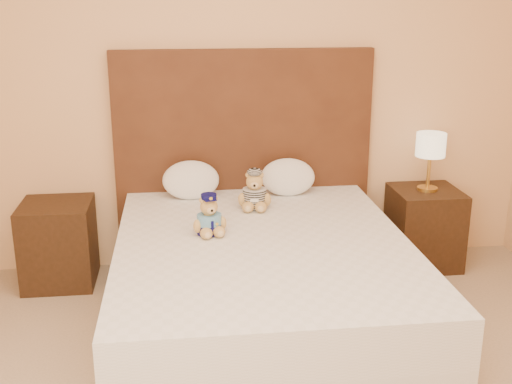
% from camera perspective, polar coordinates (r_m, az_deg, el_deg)
% --- Properties ---
extents(room_walls, '(4.04, 4.52, 2.72)m').
position_cam_1_polar(room_walls, '(2.55, 3.01, 16.35)').
color(room_walls, '#ECB680').
rests_on(room_walls, ground).
extents(bed, '(1.60, 2.00, 0.55)m').
position_cam_1_polar(bed, '(3.64, 0.61, -8.35)').
color(bed, white).
rests_on(bed, ground).
extents(headboard, '(1.75, 0.08, 1.50)m').
position_cam_1_polar(headboard, '(4.42, -1.09, 2.88)').
color(headboard, '#4E2A17').
rests_on(headboard, ground).
extents(nightstand_left, '(0.45, 0.45, 0.55)m').
position_cam_1_polar(nightstand_left, '(4.42, -17.14, -4.38)').
color(nightstand_left, '#351E10').
rests_on(nightstand_left, ground).
extents(nightstand_right, '(0.45, 0.45, 0.55)m').
position_cam_1_polar(nightstand_right, '(4.66, 14.71, -3.05)').
color(nightstand_right, '#351E10').
rests_on(nightstand_right, ground).
extents(lamp, '(0.20, 0.20, 0.40)m').
position_cam_1_polar(lamp, '(4.50, 15.26, 3.82)').
color(lamp, gold).
rests_on(lamp, nightstand_right).
extents(teddy_police, '(0.24, 0.23, 0.23)m').
position_cam_1_polar(teddy_police, '(3.59, -4.19, -2.00)').
color(teddy_police, '#AF8044').
rests_on(teddy_police, bed).
extents(teddy_prisoner, '(0.24, 0.24, 0.24)m').
position_cam_1_polar(teddy_prisoner, '(4.00, -0.12, 0.17)').
color(teddy_prisoner, '#AF8044').
rests_on(teddy_prisoner, bed).
extents(pillow_left, '(0.37, 0.24, 0.26)m').
position_cam_1_polar(pillow_left, '(4.25, -5.81, 1.23)').
color(pillow_left, white).
rests_on(pillow_left, bed).
extents(pillow_right, '(0.37, 0.24, 0.26)m').
position_cam_1_polar(pillow_right, '(4.31, 2.86, 1.49)').
color(pillow_right, white).
rests_on(pillow_right, bed).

